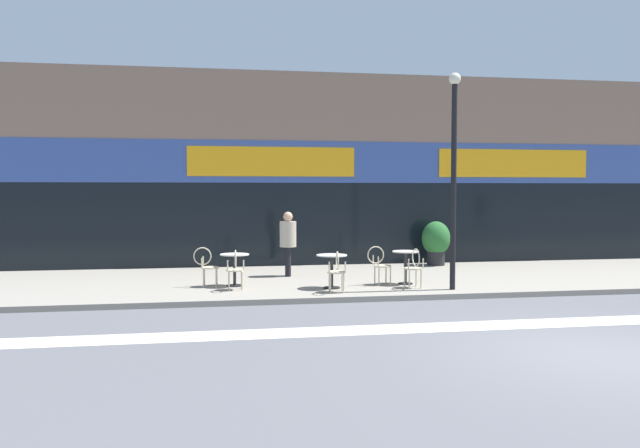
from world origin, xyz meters
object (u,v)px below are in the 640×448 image
object	(u,v)px
cafe_chair_0_side	(207,264)
cafe_chair_2_near	(414,265)
lamp_post	(454,164)
bistro_table_2	(406,261)
bistro_table_1	(332,264)
cafe_chair_0_near	(235,267)
cafe_chair_2_side	(380,263)
bistro_table_0	(235,263)
cafe_chair_1_near	(337,269)
pedestrian_near_end	(288,238)
planter_pot	(436,241)

from	to	relation	value
cafe_chair_0_side	cafe_chair_2_near	distance (m)	4.67
cafe_chair_0_side	lamp_post	bearing A→B (deg)	-9.93
bistro_table_2	cafe_chair_2_near	bearing A→B (deg)	-89.43
bistro_table_1	cafe_chair_0_near	bearing A→B (deg)	178.78
cafe_chair_0_side	cafe_chair_0_near	bearing A→B (deg)	-41.63
cafe_chair_2_side	lamp_post	bearing A→B (deg)	-38.40
bistro_table_1	cafe_chair_0_side	world-z (taller)	cafe_chair_0_side
bistro_table_0	lamp_post	world-z (taller)	lamp_post
cafe_chair_2_near	cafe_chair_1_near	bearing A→B (deg)	95.20
cafe_chair_0_near	pedestrian_near_end	size ratio (longest dim) A/B	0.55
planter_pot	pedestrian_near_end	distance (m)	4.78
bistro_table_0	cafe_chair_0_near	world-z (taller)	cafe_chair_0_near
bistro_table_2	cafe_chair_1_near	xyz separation A→B (m)	(-1.81, -0.94, -0.03)
bistro_table_2	cafe_chair_2_near	world-z (taller)	cafe_chair_2_near
bistro_table_2	pedestrian_near_end	bearing A→B (deg)	144.73
cafe_chair_0_side	bistro_table_2	bearing A→B (deg)	-0.95
cafe_chair_0_side	cafe_chair_2_side	world-z (taller)	same
cafe_chair_0_near	pedestrian_near_end	xyz separation A→B (m)	(1.39, 2.07, 0.46)
bistro_table_2	planter_pot	world-z (taller)	planter_pot
cafe_chair_2_side	lamp_post	xyz separation A→B (m)	(1.41, -0.92, 2.24)
bistro_table_2	cafe_chair_2_near	xyz separation A→B (m)	(0.01, -0.63, -0.03)
bistro_table_0	bistro_table_2	bearing A→B (deg)	-5.15
bistro_table_1	cafe_chair_1_near	xyz separation A→B (m)	(-0.01, -0.63, -0.02)
cafe_chair_0_near	pedestrian_near_end	world-z (taller)	pedestrian_near_end
cafe_chair_0_near	planter_pot	size ratio (longest dim) A/B	0.70
bistro_table_2	bistro_table_0	bearing A→B (deg)	174.85
bistro_table_1	lamp_post	xyz separation A→B (m)	(2.59, -0.61, 2.22)
bistro_table_1	bistro_table_0	bearing A→B (deg)	162.49
lamp_post	pedestrian_near_end	world-z (taller)	lamp_post
bistro_table_0	cafe_chair_1_near	world-z (taller)	cafe_chair_1_near
cafe_chair_2_near	bistro_table_1	bearing A→B (deg)	75.63
bistro_table_1	cafe_chair_2_near	bearing A→B (deg)	-9.68
bistro_table_1	cafe_chair_2_side	world-z (taller)	cafe_chair_2_side
bistro_table_1	cafe_chair_0_near	xyz separation A→B (m)	(-2.13, 0.05, -0.02)
cafe_chair_1_near	planter_pot	xyz separation A→B (m)	(3.77, 4.31, 0.19)
cafe_chair_2_near	lamp_post	distance (m)	2.39
bistro_table_1	cafe_chair_2_near	distance (m)	1.84
cafe_chair_2_near	cafe_chair_0_side	bearing A→B (deg)	73.14
cafe_chair_0_side	cafe_chair_2_side	xyz separation A→B (m)	(3.93, -0.37, 0.00)
bistro_table_0	planter_pot	xyz separation A→B (m)	(5.90, 3.01, 0.18)
cafe_chair_2_near	cafe_chair_0_near	bearing A→B (deg)	80.17
cafe_chair_0_near	cafe_chair_2_near	size ratio (longest dim) A/B	1.00
cafe_chair_0_near	cafe_chair_2_side	size ratio (longest dim) A/B	1.00
bistro_table_1	cafe_chair_0_near	size ratio (longest dim) A/B	0.83
cafe_chair_2_near	cafe_chair_2_side	distance (m)	0.88
cafe_chair_0_side	pedestrian_near_end	bearing A→B (deg)	39.09
bistro_table_0	cafe_chair_0_side	xyz separation A→B (m)	(-0.63, 0.00, -0.01)
cafe_chair_2_near	cafe_chair_2_side	world-z (taller)	same
bistro_table_0	planter_pot	bearing A→B (deg)	27.09
cafe_chair_1_near	planter_pot	size ratio (longest dim) A/B	0.70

